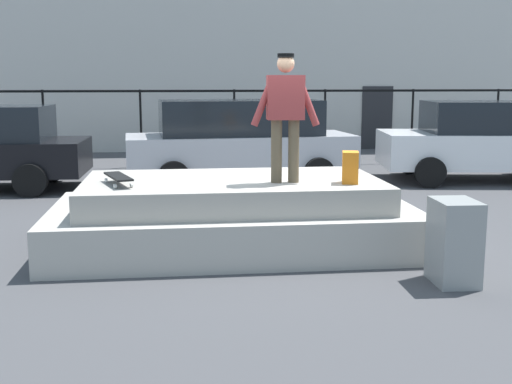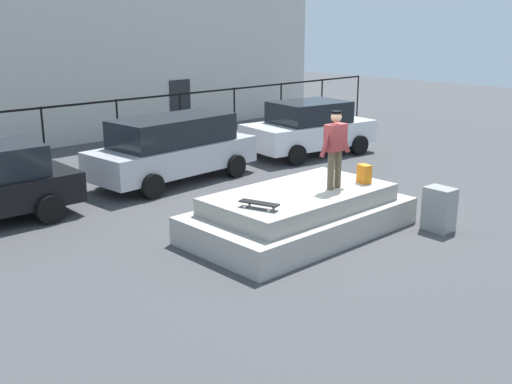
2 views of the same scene
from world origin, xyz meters
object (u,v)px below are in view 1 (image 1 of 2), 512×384
skateboard (118,177)px  skateboarder (285,109)px  backpack (350,167)px  car_white_sedan_far (480,140)px  utility_box (454,242)px  car_silver_hatchback_mid (240,140)px

skateboard → skateboarder: bearing=-1.3°
backpack → car_white_sedan_far: bearing=-25.2°
car_white_sedan_far → utility_box: car_white_sedan_far is taller
skateboarder → car_silver_hatchback_mid: (-0.04, 5.63, -0.91)m
skateboard → backpack: backpack is taller
car_silver_hatchback_mid → utility_box: bearing=-76.9°
skateboard → car_white_sedan_far: car_white_sedan_far is taller
car_white_sedan_far → utility_box: 7.88m
car_silver_hatchback_mid → utility_box: car_silver_hatchback_mid is taller
backpack → car_silver_hatchback_mid: (-0.85, 5.79, -0.17)m
skateboard → utility_box: skateboard is taller
backpack → car_white_sedan_far: car_white_sedan_far is taller
skateboard → car_white_sedan_far: 9.14m
car_silver_hatchback_mid → car_white_sedan_far: 5.31m
backpack → skateboard: bearing=99.3°
car_white_sedan_far → backpack: bearing=-128.5°
skateboard → backpack: bearing=-4.0°
skateboarder → car_white_sedan_far: size_ratio=0.36×
car_silver_hatchback_mid → utility_box: (1.66, -7.16, -0.48)m
skateboarder → backpack: (0.81, -0.16, -0.74)m
skateboarder → car_silver_hatchback_mid: bearing=90.4°
utility_box → car_white_sedan_far: bearing=64.5°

